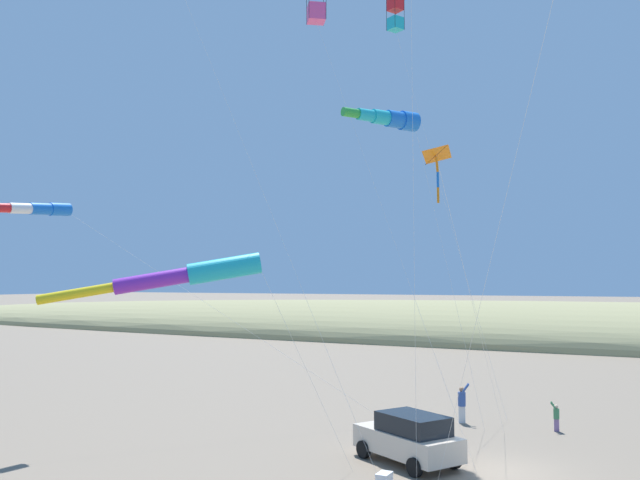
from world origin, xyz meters
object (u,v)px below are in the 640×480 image
at_px(parked_car, 409,438).
at_px(kite_windsock_orange_high_right, 390,119).
at_px(cooler_box, 384,479).
at_px(kite_box_magenta_far_left, 395,15).
at_px(kite_box_purple_drifting, 316,0).
at_px(person_child_green_jacket, 556,415).
at_px(kite_windsock_rainbow_low_near, 27,209).
at_px(kite_windsock_striped_overhead, 186,275).
at_px(kite_delta_small_distant, 436,158).
at_px(person_adult_flyer, 462,401).

xyz_separation_m(parked_car, kite_windsock_orange_high_right, (-3.24, -1.87, 12.90)).
height_order(cooler_box, kite_box_magenta_far_left, kite_box_magenta_far_left).
relative_size(kite_box_purple_drifting, kite_windsock_orange_high_right, 1.43).
relative_size(person_child_green_jacket, kite_box_magenta_far_left, 0.06).
xyz_separation_m(kite_windsock_rainbow_low_near, kite_windsock_orange_high_right, (-7.61, 13.58, 4.04)).
xyz_separation_m(kite_windsock_striped_overhead, kite_windsock_orange_high_right, (-10.41, 2.86, 6.94)).
xyz_separation_m(cooler_box, kite_box_purple_drifting, (-4.99, -5.09, 19.14)).
bearing_deg(person_child_green_jacket, kite_box_purple_drifting, -57.00).
bearing_deg(kite_windsock_rainbow_low_near, cooler_box, 95.53).
distance_m(person_child_green_jacket, kite_box_magenta_far_left, 21.36).
bearing_deg(person_child_green_jacket, kite_windsock_striped_overhead, -30.29).
distance_m(person_child_green_jacket, kite_delta_small_distant, 16.07).
bearing_deg(person_adult_flyer, kite_box_purple_drifting, -40.25).
xyz_separation_m(kite_box_magenta_far_left, kite_windsock_orange_high_right, (5.03, 1.58, -6.83)).
bearing_deg(kite_windsock_striped_overhead, person_adult_flyer, 162.83).
height_order(person_adult_flyer, kite_windsock_striped_overhead, kite_windsock_striped_overhead).
xyz_separation_m(parked_car, kite_box_purple_drifting, (-2.12, -4.95, 18.40)).
relative_size(kite_windsock_rainbow_low_near, kite_box_magenta_far_left, 0.64).
height_order(kite_box_purple_drifting, kite_windsock_striped_overhead, kite_box_purple_drifting).
height_order(kite_delta_small_distant, kite_windsock_orange_high_right, kite_windsock_orange_high_right).
bearing_deg(kite_windsock_rainbow_low_near, kite_delta_small_distant, 89.02).
bearing_deg(kite_windsock_striped_overhead, kite_box_purple_drifting, -178.67).
xyz_separation_m(person_child_green_jacket, kite_box_magenta_far_left, (-0.23, -7.60, 19.96)).
bearing_deg(person_adult_flyer, kite_delta_small_distant, 11.95).
relative_size(cooler_box, kite_windsock_striped_overhead, 0.08).
distance_m(person_adult_flyer, kite_windsock_rainbow_low_near, 21.52).
bearing_deg(kite_box_purple_drifting, person_adult_flyer, 139.75).
distance_m(parked_car, kite_windsock_striped_overhead, 10.46).
bearing_deg(person_child_green_jacket, kite_box_magenta_far_left, -91.77).
bearing_deg(kite_delta_small_distant, kite_box_magenta_far_left, -155.07).
distance_m(parked_car, person_child_green_jacket, 9.04).
bearing_deg(kite_windsock_rainbow_low_near, person_adult_flyer, 128.55).
distance_m(person_child_green_jacket, kite_windsock_rainbow_low_near, 24.92).
bearing_deg(kite_box_magenta_far_left, person_child_green_jacket, 88.23).
xyz_separation_m(kite_delta_small_distant, kite_box_magenta_far_left, (-12.95, -6.02, 10.27)).
bearing_deg(kite_box_purple_drifting, kite_delta_small_distant, 47.87).
bearing_deg(kite_windsock_striped_overhead, cooler_box, 131.49).
height_order(person_child_green_jacket, kite_delta_small_distant, kite_delta_small_distant).
bearing_deg(kite_windsock_orange_high_right, kite_box_magenta_far_left, -162.58).
bearing_deg(person_adult_flyer, kite_windsock_striped_overhead, -17.17).
xyz_separation_m(person_adult_flyer, kite_delta_small_distant, (12.55, 2.66, 9.39)).
distance_m(kite_windsock_rainbow_low_near, kite_windsock_striped_overhead, 11.45).
height_order(parked_car, kite_box_purple_drifting, kite_box_purple_drifting).
bearing_deg(person_adult_flyer, kite_windsock_rainbow_low_near, -51.45).
relative_size(parked_car, kite_windsock_rainbow_low_near, 0.34).
relative_size(cooler_box, kite_box_purple_drifting, 0.03).
relative_size(person_child_green_jacket, kite_delta_small_distant, 0.11).
xyz_separation_m(kite_box_purple_drifting, kite_windsock_orange_high_right, (-1.12, 3.08, -5.50)).
bearing_deg(parked_car, person_adult_flyer, -179.39).
bearing_deg(kite_windsock_orange_high_right, person_child_green_jacket, 128.53).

